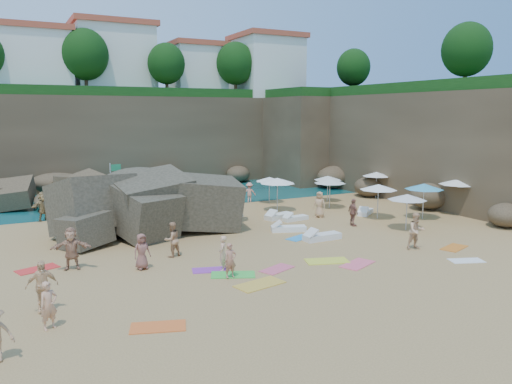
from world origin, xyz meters
name	(u,v)px	position (x,y,z in m)	size (l,w,h in m)	color
ground	(248,241)	(0.00, 0.00, 0.00)	(120.00, 120.00, 0.00)	tan
seawater	(122,176)	(0.00, 30.00, 0.00)	(120.00, 120.00, 0.00)	#0C4751
cliff_back	(152,140)	(2.00, 25.00, 4.00)	(44.00, 8.00, 8.00)	brown
cliff_right	(412,145)	(19.00, 8.00, 4.00)	(8.00, 30.00, 8.00)	brown
cliff_corner	(311,138)	(17.00, 20.00, 4.00)	(10.00, 12.00, 8.00)	brown
rock_promontory	(8,207)	(-11.00, 16.00, 0.00)	(12.00, 7.00, 2.00)	brown
clifftop_buildings	(157,64)	(2.96, 25.79, 11.24)	(28.48, 9.48, 7.00)	white
clifftop_trees	(198,59)	(4.78, 19.52, 11.26)	(35.60, 23.82, 4.40)	#11380F
rock_outcrop	(147,229)	(-3.95, 5.12, 0.00)	(9.11, 6.83, 3.64)	brown
flag_pole	(113,184)	(-5.17, 8.26, 2.27)	(0.69, 0.20, 3.56)	silver
parasol_0	(226,188)	(0.87, 4.72, 2.06)	(2.37, 2.37, 2.24)	silver
parasol_1	(269,179)	(6.29, 9.20, 1.76)	(2.02, 2.02, 1.91)	silver
parasol_2	(330,181)	(9.04, 5.46, 1.91)	(2.21, 2.21, 2.09)	silver
parasol_3	(377,174)	(14.62, 7.13, 1.89)	(2.17, 2.17, 2.06)	silver
parasol_4	(328,178)	(10.43, 7.68, 1.78)	(2.05, 2.05, 1.93)	silver
parasol_5	(277,181)	(5.24, 6.16, 2.08)	(2.40, 2.40, 2.27)	silver
parasol_8	(459,182)	(15.20, -0.15, 2.16)	(2.49, 2.49, 2.36)	silver
parasol_9	(407,197)	(9.08, -1.91, 1.89)	(2.18, 2.18, 2.06)	silver
parasol_10	(424,186)	(12.19, -0.12, 2.05)	(2.36, 2.36, 2.23)	silver
parasol_11	(378,187)	(9.69, 1.22, 2.00)	(2.31, 2.31, 2.18)	silver
lounger_0	(230,215)	(1.59, 5.79, 0.12)	(1.59, 0.53, 0.25)	silver
lounger_1	(279,216)	(4.15, 4.02, 0.15)	(1.99, 0.66, 0.31)	white
lounger_2	(366,212)	(9.89, 2.60, 0.14)	(1.81, 0.60, 0.28)	white
lounger_3	(288,229)	(2.93, 0.82, 0.15)	(1.94, 0.65, 0.30)	white
lounger_4	(295,218)	(4.77, 3.09, 0.13)	(1.70, 0.57, 0.26)	white
lounger_5	(322,237)	(3.53, -1.62, 0.16)	(2.07, 0.69, 0.32)	silver
towel_1	(277,269)	(-1.02, -4.86, 0.01)	(1.55, 0.78, 0.03)	#DE566F
towel_2	(158,327)	(-7.19, -8.22, 0.02)	(1.71, 0.85, 0.03)	orange
towel_3	(233,275)	(-3.02, -4.70, 0.02)	(1.80, 0.90, 0.03)	green
towel_4	(260,284)	(-2.57, -6.22, 0.02)	(1.95, 0.97, 0.03)	gold
towel_6	(211,270)	(-3.59, -3.69, 0.01)	(1.55, 0.78, 0.03)	purple
towel_7	(37,269)	(-10.13, -0.19, 0.01)	(1.67, 0.83, 0.03)	red
towel_8	(299,238)	(2.67, -0.74, 0.01)	(1.50, 0.75, 0.03)	#288FD7
towel_9	(357,264)	(2.46, -5.88, 0.02)	(1.77, 0.88, 0.03)	#F35E72
towel_10	(454,248)	(8.43, -5.91, 0.01)	(1.62, 0.81, 0.03)	orange
towel_12	(327,261)	(1.54, -4.88, 0.02)	(1.92, 0.96, 0.03)	yellow
towel_13	(466,261)	(7.17, -7.71, 0.01)	(1.50, 0.75, 0.03)	white
person_stand_0	(49,305)	(-10.19, -6.79, 0.76)	(0.55, 0.36, 1.52)	tan
person_stand_1	(172,240)	(-4.41, -1.00, 0.82)	(0.79, 0.62, 1.63)	tan
person_stand_2	(249,192)	(5.11, 10.13, 0.73)	(0.95, 0.39, 1.47)	#E19480
person_stand_3	(353,212)	(6.98, 0.23, 0.82)	(0.96, 0.40, 1.63)	#935A49
person_stand_4	(319,204)	(6.64, 3.20, 0.83)	(0.81, 0.44, 1.66)	tan
person_stand_5	(43,206)	(-9.08, 10.10, 0.91)	(1.68, 0.48, 1.81)	#A38451
person_stand_6	(223,253)	(-3.14, -3.92, 0.74)	(0.54, 0.36, 1.49)	#E9AE84
person_lie_1	(43,306)	(-10.27, -5.28, 0.21)	(1.02, 1.75, 0.43)	#E9B984
person_lie_2	(142,265)	(-6.14, -2.23, 0.20)	(0.74, 1.52, 0.40)	brown
person_lie_3	(72,264)	(-8.79, -0.90, 0.24)	(1.66, 1.79, 0.48)	tan
person_lie_4	(230,274)	(-3.27, -5.01, 0.17)	(0.51, 1.41, 0.34)	#AF7257
person_lie_5	(416,243)	(6.54, -5.22, 0.34)	(0.86, 1.78, 0.67)	#DFAC7E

